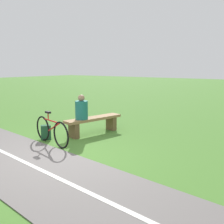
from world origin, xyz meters
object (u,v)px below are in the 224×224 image
bench (94,122)px  person_seated (82,109)px  backpack (46,132)px  bicycle (51,131)px

bench → person_seated: 0.64m
person_seated → backpack: (0.89, -0.58, -0.62)m
bench → person_seated: (0.43, -0.09, 0.46)m
bench → bicycle: 1.55m
bench → backpack: size_ratio=4.75×
bench → person_seated: person_seated is taller
bench → backpack: (1.32, -0.67, -0.16)m
bench → backpack: bench is taller
person_seated → backpack: 1.23m
bench → bicycle: size_ratio=1.21×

